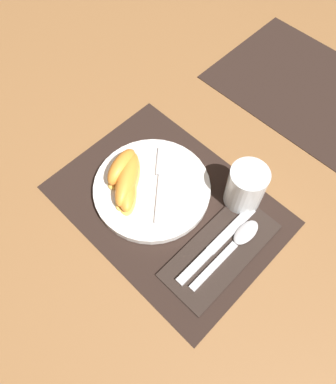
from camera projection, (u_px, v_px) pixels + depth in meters
The scene contains 12 objects.
ground_plane at pixel (168, 205), 0.78m from camera, with size 3.00×3.00×0.00m, color olive.
placemat at pixel (168, 204), 0.78m from camera, with size 0.46×0.33×0.00m.
placemat_far at pixel (309, 89), 0.94m from camera, with size 0.46×0.33×0.00m.
plate at pixel (153, 188), 0.79m from camera, with size 0.25×0.25×0.02m.
juice_glass at pixel (245, 188), 0.74m from camera, with size 0.08×0.08×0.10m.
napkin at pixel (221, 250), 0.72m from camera, with size 0.11×0.25×0.00m.
knife at pixel (215, 246), 0.72m from camera, with size 0.02×0.22×0.01m.
spoon at pixel (238, 241), 0.73m from camera, with size 0.03×0.19×0.01m.
fork at pixel (162, 178), 0.78m from camera, with size 0.13×0.15×0.00m.
citrus_wedge_0 at pixel (122, 168), 0.78m from camera, with size 0.07×0.11×0.05m.
citrus_wedge_1 at pixel (127, 180), 0.76m from camera, with size 0.11×0.13×0.04m.
citrus_wedge_2 at pixel (126, 186), 0.76m from camera, with size 0.12×0.11×0.03m.
Camera 1 is at (0.25, -0.25, 0.69)m, focal length 35.00 mm.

